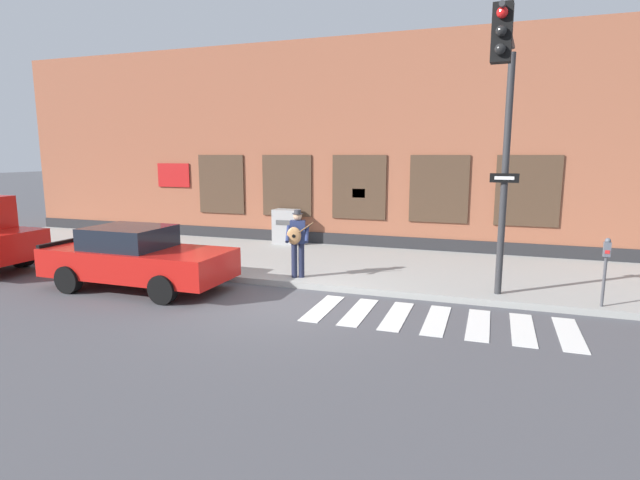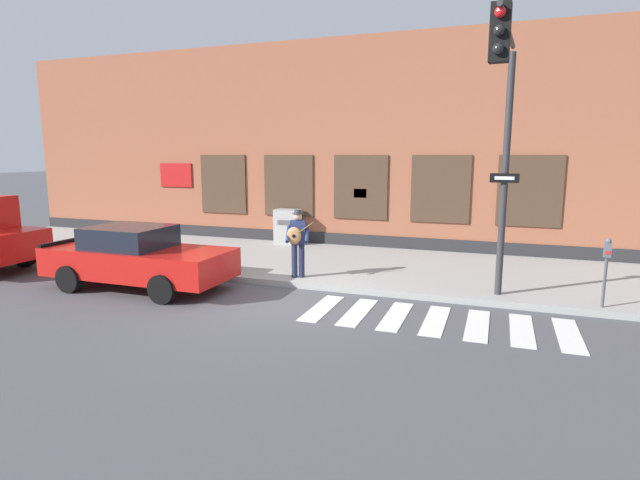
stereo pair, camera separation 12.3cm
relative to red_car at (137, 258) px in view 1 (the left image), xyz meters
name	(u,v)px [view 1 (the left image)]	position (x,y,z in m)	size (l,w,h in m)	color
ground_plane	(282,303)	(3.83, 0.04, -0.77)	(160.00, 160.00, 0.00)	#4C4C51
sidewalk	(335,264)	(3.83, 3.94, -0.69)	(28.00, 5.35, 0.16)	#9E9E99
building_backdrop	(373,147)	(3.83, 8.61, 2.76)	(28.00, 4.06, 7.07)	#99563D
crosswalk	(436,320)	(7.20, -0.03, -0.76)	(5.20, 1.90, 0.01)	silver
red_car	(137,258)	(0.00, 0.00, 0.00)	(4.61, 2.00, 1.53)	red
busker	(297,239)	(3.52, 1.74, 0.37)	(0.78, 0.66, 1.73)	#1E233D
traffic_light	(504,121)	(8.25, 0.60, 3.12)	(0.67, 3.40, 5.39)	#2D2D30
parking_meter	(606,262)	(10.37, 1.53, 0.33)	(0.13, 0.11, 1.44)	#47474C
utility_box	(286,227)	(1.33, 6.17, -0.01)	(0.86, 0.58, 1.21)	#9E9E9E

